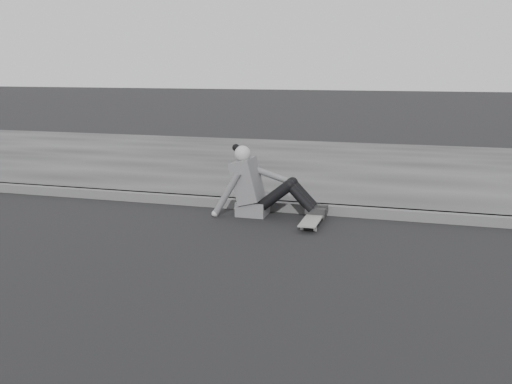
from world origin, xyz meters
TOP-DOWN VIEW (x-y plane):
  - ground at (0.00, 0.00)m, footprint 80.00×80.00m
  - curb at (0.00, 2.58)m, footprint 24.00×0.16m
  - sidewalk at (0.00, 5.60)m, footprint 24.00×6.00m
  - skateboard at (-0.53, 2.04)m, footprint 0.20×0.78m
  - seated_woman at (-1.26, 2.29)m, footprint 1.38×0.46m

SIDE VIEW (x-z plane):
  - ground at x=0.00m, z-range 0.00..0.00m
  - curb at x=0.00m, z-range 0.00..0.12m
  - sidewalk at x=0.00m, z-range 0.00..0.12m
  - skateboard at x=-0.53m, z-range 0.03..0.12m
  - seated_woman at x=-1.26m, z-range -0.08..0.80m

